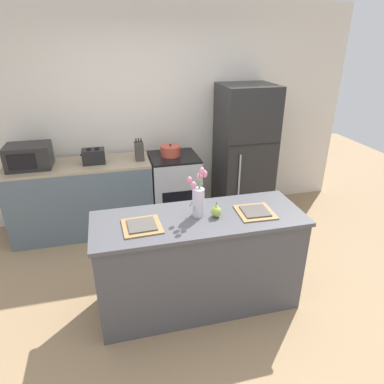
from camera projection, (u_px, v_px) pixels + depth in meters
ground_plane at (198, 301)px, 3.26m from camera, size 10.00×10.00×0.00m
back_wall at (159, 115)px, 4.45m from camera, size 5.20×0.08×2.70m
kitchen_island at (199, 262)px, 3.06m from camera, size 1.80×0.66×0.91m
back_counter at (83, 198)px, 4.24m from camera, size 1.68×0.60×0.92m
stove_range at (174, 189)px, 4.49m from camera, size 0.60×0.61×0.92m
refrigerator at (244, 153)px, 4.53m from camera, size 0.68×0.67×1.76m
flower_vase at (199, 198)px, 2.84m from camera, size 0.16×0.14×0.44m
pear_figurine at (216, 211)px, 2.86m from camera, size 0.08×0.08×0.14m
plate_setting_left at (142, 226)px, 2.72m from camera, size 0.32×0.32×0.02m
plate_setting_right at (255, 212)px, 2.94m from camera, size 0.32×0.32×0.02m
toaster at (94, 156)px, 4.03m from camera, size 0.28×0.18×0.17m
cooking_pot at (171, 151)px, 4.29m from camera, size 0.26×0.26×0.15m
microwave at (29, 156)px, 3.88m from camera, size 0.48×0.37×0.27m
knife_block at (139, 151)px, 4.13m from camera, size 0.10×0.14×0.27m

